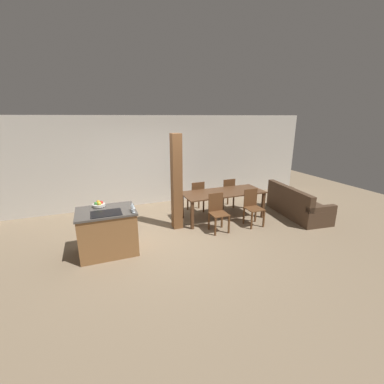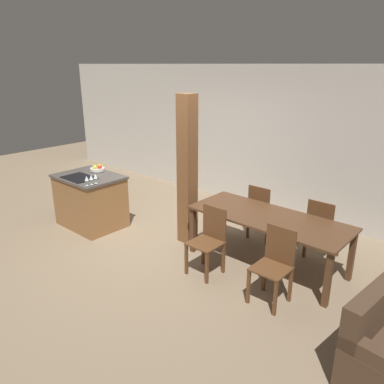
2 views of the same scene
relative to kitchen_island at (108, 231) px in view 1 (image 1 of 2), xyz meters
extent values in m
plane|color=#847056|center=(1.37, 0.22, -0.45)|extent=(16.00, 16.00, 0.00)
cube|color=beige|center=(1.37, 2.75, 0.90)|extent=(11.20, 0.08, 2.70)
cube|color=olive|center=(0.00, 0.00, -0.02)|extent=(1.09, 0.80, 0.86)
cube|color=#4C4742|center=(0.00, 0.00, 0.43)|extent=(1.13, 0.84, 0.04)
cube|color=black|center=(0.00, -0.18, 0.45)|extent=(0.56, 0.40, 0.01)
cylinder|color=silver|center=(-0.11, 0.27, 0.48)|extent=(0.25, 0.25, 0.05)
sphere|color=red|center=(-0.06, 0.28, 0.53)|extent=(0.07, 0.07, 0.07)
sphere|color=gold|center=(-0.12, 0.32, 0.53)|extent=(0.08, 0.08, 0.08)
sphere|color=#3D8E38|center=(-0.17, 0.26, 0.53)|extent=(0.07, 0.07, 0.07)
sphere|color=yellow|center=(-0.10, 0.21, 0.53)|extent=(0.08, 0.08, 0.08)
cylinder|color=silver|center=(0.49, -0.35, 0.46)|extent=(0.06, 0.06, 0.00)
cylinder|color=silver|center=(0.49, -0.35, 0.50)|extent=(0.01, 0.01, 0.08)
cone|color=silver|center=(0.49, -0.35, 0.58)|extent=(0.07, 0.07, 0.07)
cylinder|color=silver|center=(0.49, -0.27, 0.46)|extent=(0.06, 0.06, 0.00)
cylinder|color=silver|center=(0.49, -0.27, 0.50)|extent=(0.01, 0.01, 0.08)
cone|color=silver|center=(0.49, -0.27, 0.58)|extent=(0.07, 0.07, 0.07)
cylinder|color=silver|center=(0.49, -0.19, 0.46)|extent=(0.06, 0.06, 0.00)
cylinder|color=silver|center=(0.49, -0.19, 0.50)|extent=(0.01, 0.01, 0.08)
cone|color=silver|center=(0.49, -0.19, 0.58)|extent=(0.07, 0.07, 0.07)
cube|color=#51331E|center=(3.02, 0.81, 0.27)|extent=(2.19, 0.89, 0.03)
cube|color=#51331E|center=(1.99, 0.43, -0.10)|extent=(0.07, 0.07, 0.71)
cube|color=#51331E|center=(4.05, 0.43, -0.10)|extent=(0.07, 0.07, 0.71)
cube|color=#51331E|center=(1.99, 1.19, -0.10)|extent=(0.07, 0.07, 0.71)
cube|color=#51331E|center=(4.05, 1.19, -0.10)|extent=(0.07, 0.07, 0.71)
cube|color=brown|center=(2.52, 0.06, -0.01)|extent=(0.40, 0.40, 0.02)
cube|color=brown|center=(2.52, 0.25, 0.23)|extent=(0.38, 0.02, 0.45)
cube|color=brown|center=(2.35, -0.11, -0.24)|extent=(0.04, 0.04, 0.44)
cube|color=brown|center=(2.70, -0.11, -0.24)|extent=(0.04, 0.04, 0.44)
cube|color=brown|center=(2.35, 0.24, -0.24)|extent=(0.04, 0.04, 0.44)
cube|color=brown|center=(2.70, 0.24, -0.24)|extent=(0.04, 0.04, 0.44)
cube|color=brown|center=(3.51, 0.06, -0.01)|extent=(0.40, 0.40, 0.02)
cube|color=brown|center=(3.51, 0.25, 0.23)|extent=(0.38, 0.02, 0.45)
cube|color=brown|center=(3.33, -0.11, -0.24)|extent=(0.04, 0.04, 0.44)
cube|color=brown|center=(3.69, -0.11, -0.24)|extent=(0.04, 0.04, 0.44)
cube|color=brown|center=(3.33, 0.24, -0.24)|extent=(0.04, 0.04, 0.44)
cube|color=brown|center=(3.69, 0.24, -0.24)|extent=(0.04, 0.04, 0.44)
cube|color=brown|center=(2.52, 1.55, -0.01)|extent=(0.40, 0.40, 0.02)
cube|color=brown|center=(2.52, 1.36, 0.23)|extent=(0.38, 0.02, 0.45)
cube|color=brown|center=(2.70, 1.73, -0.24)|extent=(0.04, 0.04, 0.44)
cube|color=brown|center=(2.35, 1.73, -0.24)|extent=(0.04, 0.04, 0.44)
cube|color=brown|center=(2.70, 1.37, -0.24)|extent=(0.04, 0.04, 0.44)
cube|color=brown|center=(2.35, 1.37, -0.24)|extent=(0.04, 0.04, 0.44)
cube|color=brown|center=(3.51, 1.55, -0.01)|extent=(0.40, 0.40, 0.02)
cube|color=brown|center=(3.51, 1.36, 0.23)|extent=(0.38, 0.02, 0.45)
cube|color=brown|center=(3.69, 1.73, -0.24)|extent=(0.04, 0.04, 0.44)
cube|color=brown|center=(3.33, 1.73, -0.24)|extent=(0.04, 0.04, 0.44)
cube|color=brown|center=(3.69, 1.37, -0.24)|extent=(0.04, 0.04, 0.44)
cube|color=brown|center=(3.33, 1.37, -0.24)|extent=(0.04, 0.04, 0.44)
cube|color=#473323|center=(5.07, 0.22, -0.24)|extent=(1.01, 1.95, 0.42)
cube|color=#473323|center=(4.74, 0.26, 0.17)|extent=(0.36, 1.88, 0.41)
cube|color=#473323|center=(4.97, -0.64, -0.17)|extent=(0.82, 0.23, 0.56)
cube|color=#473323|center=(5.16, 1.09, -0.17)|extent=(0.82, 0.23, 0.56)
cube|color=brown|center=(1.67, 0.66, 0.70)|extent=(0.23, 0.23, 2.30)
camera|label=1|loc=(-0.13, -4.99, 2.21)|focal=24.00mm
camera|label=2|loc=(5.34, -3.39, 2.24)|focal=35.00mm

